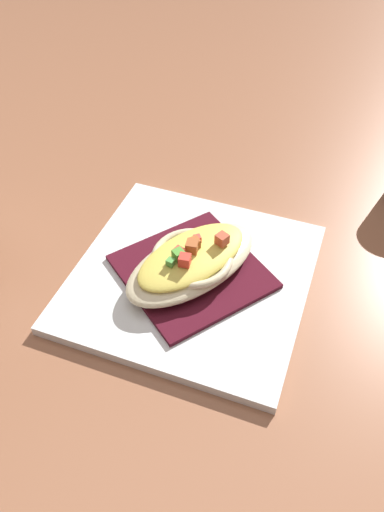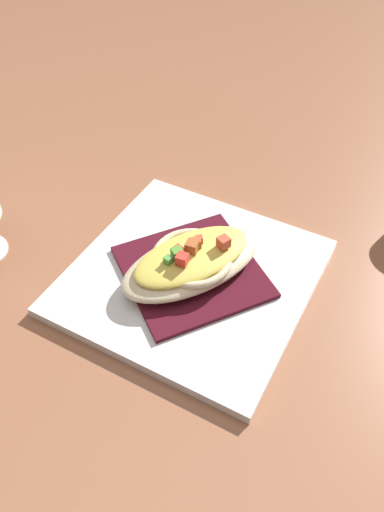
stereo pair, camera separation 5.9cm
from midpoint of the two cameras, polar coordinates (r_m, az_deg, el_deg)
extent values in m
plane|color=#905C3F|center=(0.63, 2.72, -2.89)|extent=(2.60, 2.60, 0.00)
cube|color=white|center=(0.62, 2.74, -2.49)|extent=(0.28, 0.28, 0.01)
cube|color=#450F1C|center=(0.61, 2.77, -1.90)|extent=(0.22, 0.22, 0.01)
ellipsoid|color=beige|center=(0.60, 2.82, -0.89)|extent=(0.17, 0.21, 0.03)
torus|color=beige|center=(0.60, 2.85, -0.29)|extent=(0.13, 0.13, 0.01)
ellipsoid|color=#DECC53|center=(0.59, 2.86, -0.14)|extent=(0.14, 0.17, 0.02)
cube|color=red|center=(0.57, 1.71, -0.46)|extent=(0.01, 0.01, 0.01)
cube|color=#519D34|center=(0.59, 3.28, 0.93)|extent=(0.01, 0.01, 0.01)
cube|color=#4E9D34|center=(0.58, 1.25, 0.16)|extent=(0.02, 0.02, 0.01)
cube|color=#D64637|center=(0.59, 3.94, 1.63)|extent=(0.01, 0.01, 0.01)
cube|color=#AD582A|center=(0.58, 2.98, 0.95)|extent=(0.02, 0.02, 0.01)
cube|color=#51A246|center=(0.57, 0.23, -0.58)|extent=(0.01, 0.01, 0.01)
cube|color=#C84032|center=(0.58, 1.32, 0.39)|extent=(0.01, 0.01, 0.01)
cube|color=green|center=(0.58, 2.75, 0.75)|extent=(0.01, 0.01, 0.01)
cube|color=#BC4D32|center=(0.59, 6.47, 1.42)|extent=(0.02, 0.02, 0.01)
cube|color=#AE5727|center=(0.59, 3.58, 1.20)|extent=(0.02, 0.02, 0.01)
camera|label=1|loc=(0.03, -87.13, 2.95)|focal=35.30mm
camera|label=2|loc=(0.03, 92.87, -2.95)|focal=35.30mm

